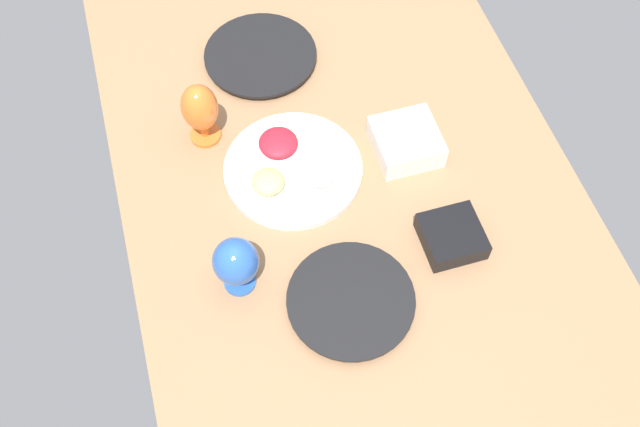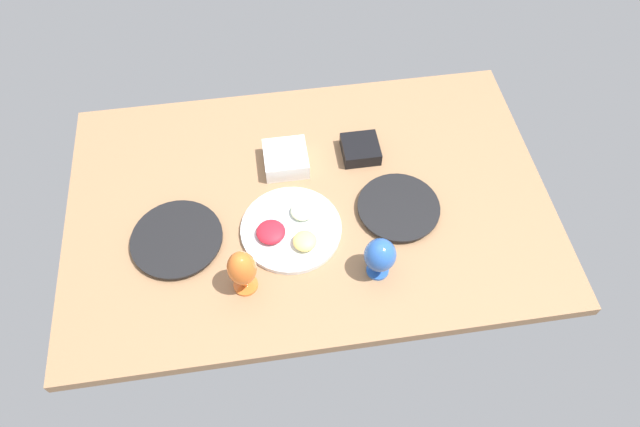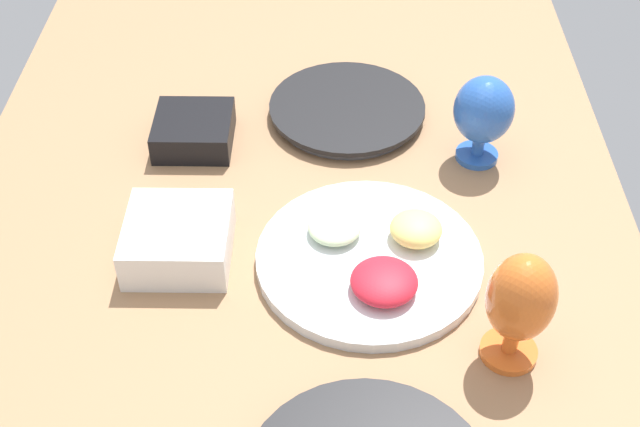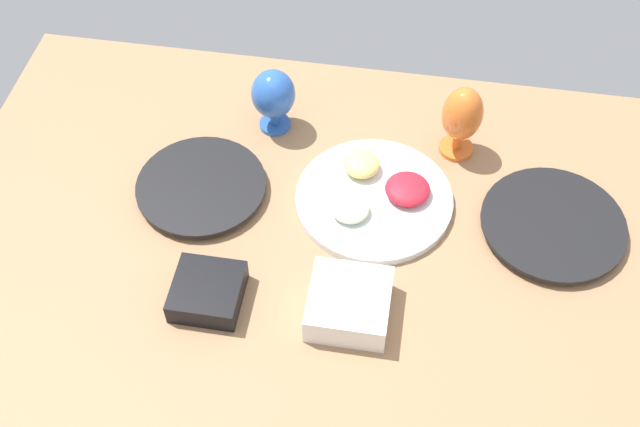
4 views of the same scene
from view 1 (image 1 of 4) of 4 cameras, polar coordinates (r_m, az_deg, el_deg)
The scene contains 8 objects.
ground_plane at distance 169.56cm, azimuth 2.27°, elevation 1.87°, with size 160.00×104.00×4.00cm, color #99704C.
dinner_plate_left at distance 152.55cm, azimuth 2.44°, elevation -6.90°, with size 27.08×27.08×2.31cm.
dinner_plate_right at distance 191.57cm, azimuth -4.70°, elevation 12.23°, with size 29.01×29.01×2.33cm.
fruit_platter at distance 168.77cm, azimuth -2.30°, elevation 3.63°, with size 32.40×32.40×5.46cm.
hurricane_glass_blue at distance 148.33cm, azimuth -6.64°, elevation -3.86°, with size 9.59×9.59×15.25cm.
hurricane_glass_orange at distance 170.12cm, azimuth -9.44°, elevation 8.10°, with size 8.58×8.58×17.33cm.
square_bowl_white at distance 171.84cm, azimuth 6.81°, elevation 5.70°, with size 14.80×14.80×6.34cm.
square_bowl_black at distance 160.27cm, azimuth 10.35°, elevation -1.73°, with size 12.74×12.74×4.93cm.
Camera 1 is at (-86.21, 32.16, 140.42)cm, focal length 40.63 mm.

